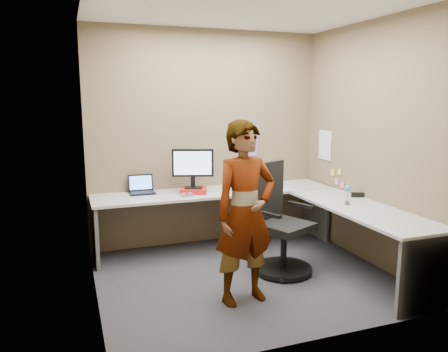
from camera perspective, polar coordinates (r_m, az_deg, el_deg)
name	(u,v)px	position (r m, az deg, el deg)	size (l,w,h in m)	color
ground	(245,277)	(4.72, 2.78, -13.06)	(3.00, 3.00, 0.00)	#2A2A30
wall_back	(207,138)	(5.58, -2.23, 4.94)	(3.00, 3.00, 0.00)	brown
wall_right	(371,144)	(5.13, 18.62, 3.94)	(2.70, 2.70, 0.00)	brown
wall_left	(90,157)	(4.04, -17.14, 2.44)	(2.70, 2.70, 0.00)	brown
ceiling	(248,7)	(4.41, 3.11, 21.12)	(3.00, 3.00, 0.00)	white
desk	(268,211)	(5.03, 5.76, -4.52)	(2.98, 2.58, 0.73)	#AAAAAA
paper_ream	(194,191)	(5.25, -4.00, -1.93)	(0.31, 0.23, 0.06)	red
monitor	(193,165)	(5.21, -4.10, 1.43)	(0.48, 0.22, 0.47)	black
laptop	(141,188)	(5.34, -10.73, -1.61)	(0.30, 0.25, 0.21)	black
trackball_mouse	(187,195)	(5.05, -4.83, -2.49)	(0.12, 0.08, 0.07)	#B7B7BC
origami	(199,192)	(5.19, -3.25, -2.06)	(0.10, 0.10, 0.06)	white
stapler	(358,195)	(5.27, 17.07, -2.37)	(0.15, 0.04, 0.06)	black
flower	(348,192)	(4.84, 15.84, -1.98)	(0.07, 0.07, 0.22)	brown
calendar_purple	(247,141)	(5.76, 3.05, 4.60)	(0.30, 0.01, 0.40)	#846BB7
calendar_white	(325,145)	(5.86, 13.05, 3.96)	(0.01, 0.28, 0.38)	white
sticky_note_a	(339,172)	(5.62, 14.85, 0.52)	(0.01, 0.07, 0.07)	#F2E059
sticky_note_b	(337,181)	(5.68, 14.51, -0.70)	(0.01, 0.07, 0.07)	pink
sticky_note_c	(342,185)	(5.59, 15.19, -1.12)	(0.01, 0.07, 0.07)	pink
sticky_note_d	(333,172)	(5.74, 13.99, 0.46)	(0.01, 0.07, 0.07)	#F2E059
office_chair	(279,229)	(4.75, 7.19, -6.85)	(0.68, 0.68, 1.16)	black
person	(245,213)	(3.95, 2.79, -4.85)	(0.61, 0.40, 1.67)	#999399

